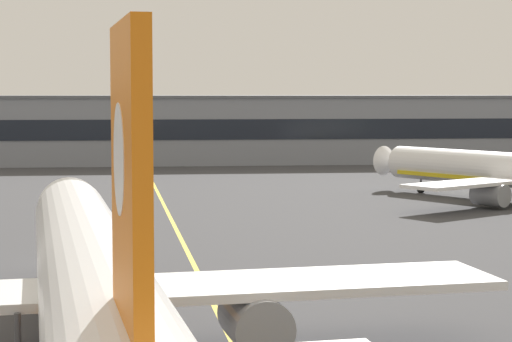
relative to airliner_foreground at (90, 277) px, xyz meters
name	(u,v)px	position (x,y,z in m)	size (l,w,h in m)	color
taxiway_centreline	(205,287)	(5.08, 14.26, -3.37)	(0.30, 180.00, 0.01)	yellow
airliner_foreground	(90,277)	(0.00, 0.00, 0.00)	(32.34, 41.50, 11.65)	white
terminal_building	(174,129)	(5.92, 103.51, 1.48)	(167.56, 12.40, 9.69)	gray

